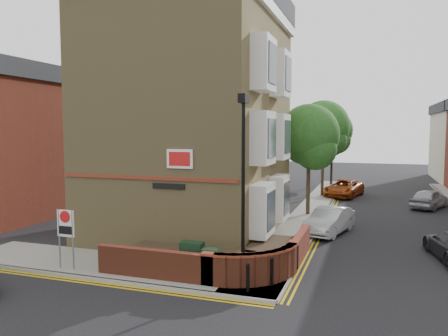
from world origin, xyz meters
TOP-DOWN VIEW (x-y plane):
  - ground at (0.00, 0.00)m, footprint 120.00×120.00m
  - pavement_corner at (-3.50, 1.50)m, footprint 13.00×3.00m
  - pavement_main at (2.00, 16.00)m, footprint 2.00×32.00m
  - kerb_side at (-3.50, 0.00)m, footprint 13.00×0.15m
  - kerb_main_near at (3.00, 16.00)m, footprint 0.15×32.00m
  - yellow_lines_side at (-3.50, -0.25)m, footprint 13.00×0.28m
  - yellow_lines_main at (3.25, 16.00)m, footprint 0.28×32.00m
  - corner_building at (-2.84, 8.00)m, footprint 8.95×10.40m
  - garden_wall at (0.00, 2.50)m, footprint 6.80×6.00m
  - lamppost at (1.60, 1.20)m, footprint 0.25×0.50m
  - utility_cabinet_large at (-0.30, 1.30)m, footprint 0.80×0.45m
  - utility_cabinet_small at (0.50, 1.00)m, footprint 0.55×0.40m
  - bollard_near at (2.00, 0.40)m, footprint 0.11×0.11m
  - bollard_far at (2.60, 1.20)m, footprint 0.11×0.11m
  - zone_sign at (-5.00, 0.50)m, footprint 0.72×0.07m
  - side_building at (-15.00, 8.00)m, footprint 6.40×10.40m
  - tree_near at (2.00, 14.05)m, footprint 3.64×3.65m
  - tree_mid at (2.00, 22.05)m, footprint 4.03×4.03m
  - tree_far at (2.00, 30.05)m, footprint 3.81×3.81m
  - traffic_light_assembly at (2.40, 25.00)m, footprint 0.20×0.16m
  - silver_car_near at (3.68, 9.73)m, footprint 2.42×4.27m
  - red_car_main at (3.60, 22.74)m, footprint 3.20×5.20m
  - silver_car_far at (9.34, 19.20)m, footprint 3.00×4.15m

SIDE VIEW (x-z plane):
  - ground at x=0.00m, z-range 0.00..0.00m
  - garden_wall at x=0.00m, z-range -0.60..0.60m
  - yellow_lines_side at x=-3.50m, z-range 0.00..0.01m
  - yellow_lines_main at x=3.25m, z-range 0.00..0.01m
  - pavement_corner at x=-3.50m, z-range 0.00..0.12m
  - pavement_main at x=2.00m, z-range 0.00..0.12m
  - kerb_side at x=-3.50m, z-range 0.00..0.12m
  - kerb_main_near at x=3.00m, z-range 0.00..0.12m
  - bollard_near at x=2.00m, z-range 0.12..1.02m
  - bollard_far at x=2.60m, z-range 0.12..1.02m
  - silver_car_far at x=9.34m, z-range 0.00..1.31m
  - silver_car_near at x=3.68m, z-range 0.00..1.33m
  - utility_cabinet_small at x=0.50m, z-range 0.12..1.22m
  - red_car_main at x=3.60m, z-range 0.00..1.35m
  - utility_cabinet_large at x=-0.30m, z-range 0.12..1.32m
  - zone_sign at x=-5.00m, z-range 0.54..2.74m
  - traffic_light_assembly at x=2.40m, z-range 0.68..4.88m
  - lamppost at x=1.60m, z-range 0.19..6.49m
  - side_building at x=-15.00m, z-range 0.05..9.05m
  - tree_near at x=2.00m, z-range 1.35..8.05m
  - tree_far at x=2.00m, z-range 1.41..8.42m
  - tree_mid at x=2.00m, z-range 1.49..8.91m
  - corner_building at x=-2.84m, z-range -0.57..13.03m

